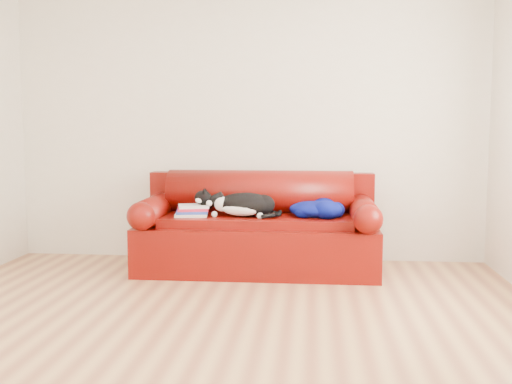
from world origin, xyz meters
TOP-DOWN VIEW (x-y plane):
  - ground at (0.00, 0.00)m, footprint 4.50×4.50m
  - room_shell at (0.12, 0.02)m, footprint 4.52×4.02m
  - sofa_base at (0.14, 1.49)m, footprint 2.10×0.90m
  - sofa_back at (0.14, 1.74)m, footprint 2.10×1.01m
  - book_stack at (-0.42, 1.37)m, footprint 0.30×0.26m
  - cat at (0.04, 1.38)m, footprint 0.72×0.29m
  - blanket at (0.65, 1.46)m, footprint 0.55×0.56m

SIDE VIEW (x-z plane):
  - ground at x=0.00m, z-range 0.00..0.00m
  - sofa_base at x=0.14m, z-range -0.01..0.49m
  - sofa_back at x=0.14m, z-range 0.10..0.98m
  - book_stack at x=-0.42m, z-range 0.50..0.60m
  - blanket at x=0.65m, z-range 0.49..0.65m
  - cat at x=0.04m, z-range 0.47..0.73m
  - room_shell at x=0.12m, z-range 0.36..2.97m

